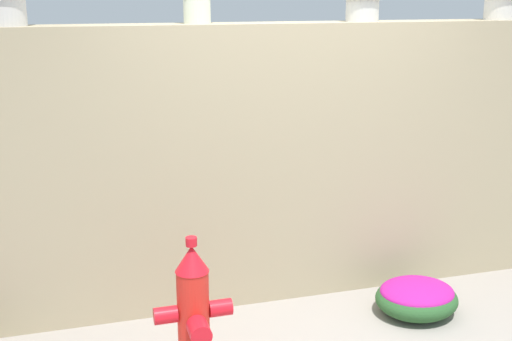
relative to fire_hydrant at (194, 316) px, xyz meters
name	(u,v)px	position (x,y,z in m)	size (l,w,h in m)	color
stone_wall	(282,163)	(0.85, 0.97, 0.60)	(6.61, 0.34, 2.00)	tan
fire_hydrant	(194,316)	(0.00, 0.00, 0.00)	(0.45, 0.36, 0.88)	red
flower_bush_left	(417,297)	(1.65, 0.34, -0.27)	(0.59, 0.53, 0.25)	#295529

